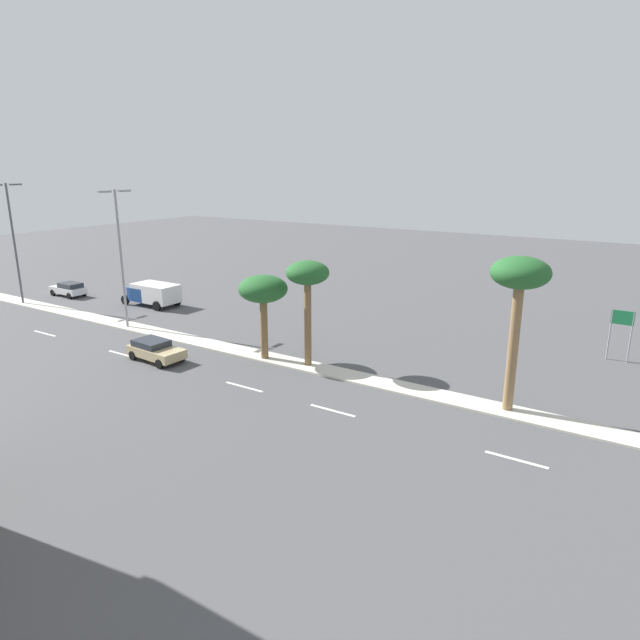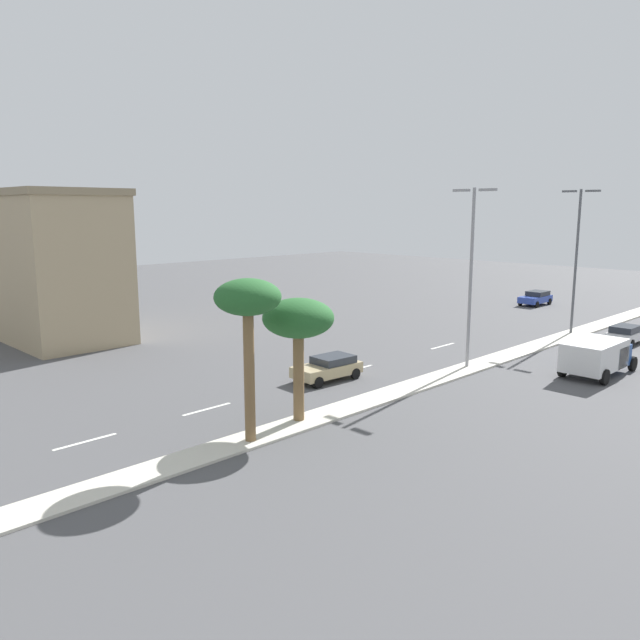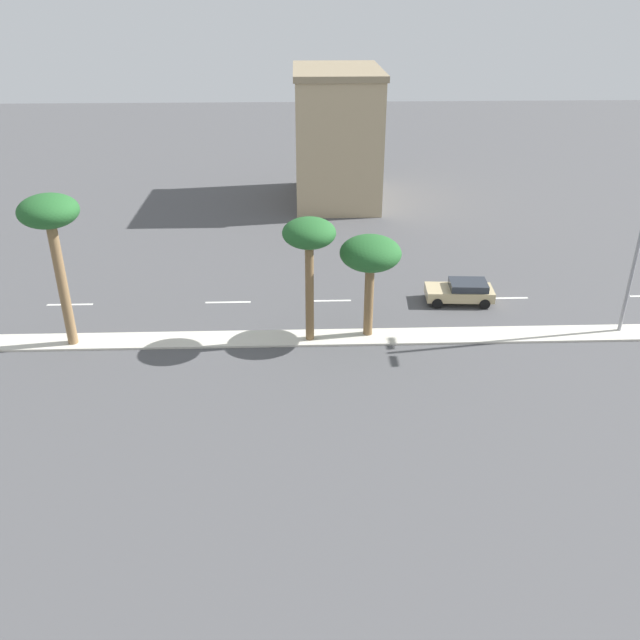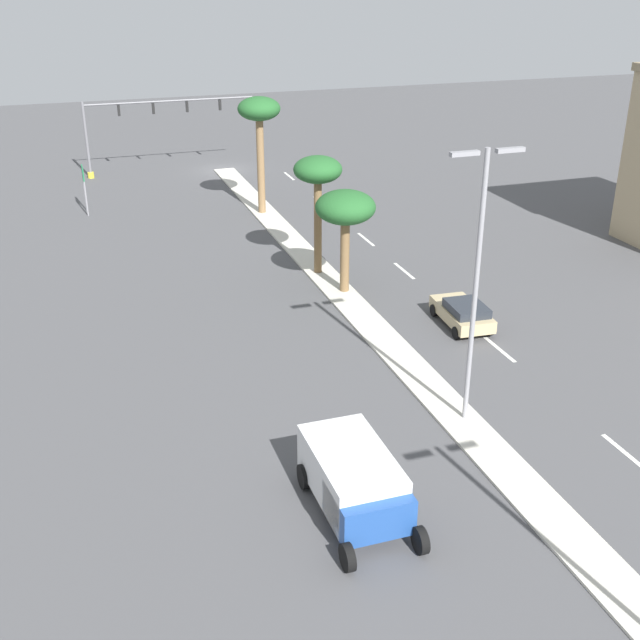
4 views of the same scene
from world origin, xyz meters
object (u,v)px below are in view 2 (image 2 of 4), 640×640
street_lamp_mid (577,251)px  box_truck (597,355)px  sedan_tan_right (328,367)px  palm_tree_right (298,321)px  commercial_building (57,266)px  sedan_white_rear (627,334)px  street_lamp_left (471,265)px  palm_tree_front (248,304)px  sedan_blue_center (536,298)px

street_lamp_mid → box_truck: size_ratio=1.99×
sedan_tan_right → palm_tree_right: bearing=-56.2°
commercial_building → palm_tree_right: (26.10, 0.33, -0.83)m
palm_tree_right → sedan_white_rear: (4.49, 28.74, -4.05)m
commercial_building → street_lamp_mid: 39.65m
palm_tree_right → street_lamp_left: (0.07, 14.28, 1.66)m
palm_tree_front → box_truck: bearing=74.7°
commercial_building → street_lamp_left: (26.16, 14.61, 0.82)m
sedan_white_rear → sedan_tan_right: size_ratio=0.95×
sedan_blue_center → box_truck: 27.96m
palm_tree_front → street_lamp_left: street_lamp_left is taller
commercial_building → palm_tree_front: commercial_building is taller
street_lamp_left → street_lamp_mid: bearing=90.0°
street_lamp_left → sedan_blue_center: size_ratio=2.72×
commercial_building → palm_tree_front: bearing=-6.3°
street_lamp_left → sedan_blue_center: bearing=108.3°
box_truck → palm_tree_right: bearing=-109.2°
street_lamp_mid → sedan_tan_right: (-4.18, -23.29, -5.83)m
box_truck → sedan_white_rear: bearing=100.4°
palm_tree_front → sedan_white_rear: (4.01, 31.98, -5.22)m
palm_tree_right → street_lamp_left: bearing=89.7°
street_lamp_left → street_lamp_mid: size_ratio=0.98×
palm_tree_right → street_lamp_left: 14.38m
commercial_building → palm_tree_right: bearing=0.7°
palm_tree_front → palm_tree_right: size_ratio=1.21×
street_lamp_mid → box_truck: (6.34, -11.06, -5.37)m
palm_tree_front → box_truck: size_ratio=1.23×
street_lamp_left → palm_tree_right: bearing=-90.3°
street_lamp_left → sedan_tan_right: size_ratio=2.61×
commercial_building → street_lamp_mid: bearing=48.7°
commercial_building → palm_tree_right: 26.11m
commercial_building → box_truck: commercial_building is taller
commercial_building → sedan_tan_right: bearing=16.5°
palm_tree_right → sedan_white_rear: 29.36m
palm_tree_right → commercial_building: bearing=-179.3°
street_lamp_left → street_lamp_mid: (-0.01, 15.17, 0.12)m
palm_tree_front → sedan_blue_center: palm_tree_front is taller
commercial_building → sedan_tan_right: 23.42m
palm_tree_front → street_lamp_mid: size_ratio=0.62×
street_lamp_mid → sedan_white_rear: street_lamp_mid is taller
palm_tree_right → box_truck: bearing=70.8°
street_lamp_left → sedan_white_rear: bearing=73.0°
palm_tree_front → box_truck: 22.94m
street_lamp_left → box_truck: street_lamp_left is taller
palm_tree_front → box_truck: (5.91, 21.64, -4.77)m
street_lamp_left → sedan_blue_center: (-9.08, 27.44, -5.69)m
sedan_tan_right → box_truck: size_ratio=0.75×
street_lamp_left → sedan_tan_right: street_lamp_left is taller
sedan_tan_right → sedan_blue_center: size_ratio=1.04×
street_lamp_left → sedan_blue_center: street_lamp_left is taller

